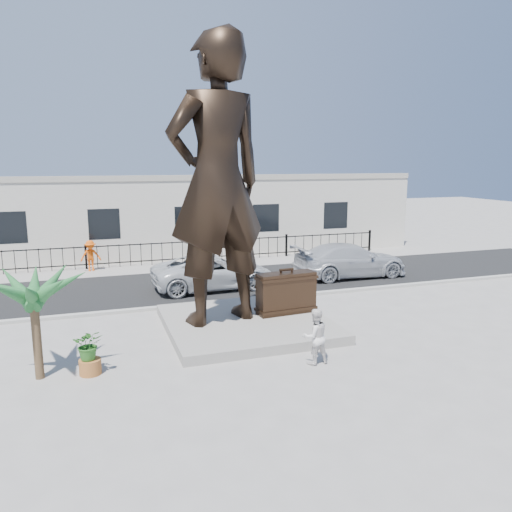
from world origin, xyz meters
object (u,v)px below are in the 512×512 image
(statue, at_px, (217,182))
(car_white, at_px, (213,272))
(tourist, at_px, (315,336))
(suitcase, at_px, (286,293))

(statue, distance_m, car_white, 6.74)
(tourist, bearing_deg, statue, -67.56)
(tourist, relative_size, car_white, 0.30)
(tourist, height_order, car_white, tourist)
(statue, relative_size, suitcase, 4.49)
(statue, height_order, tourist, statue)
(statue, xyz_separation_m, suitcase, (2.40, 0.05, -3.80))
(suitcase, xyz_separation_m, tourist, (-0.64, -3.65, -0.23))
(suitcase, height_order, tourist, suitcase)
(tourist, xyz_separation_m, car_white, (-0.64, 8.86, -0.04))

